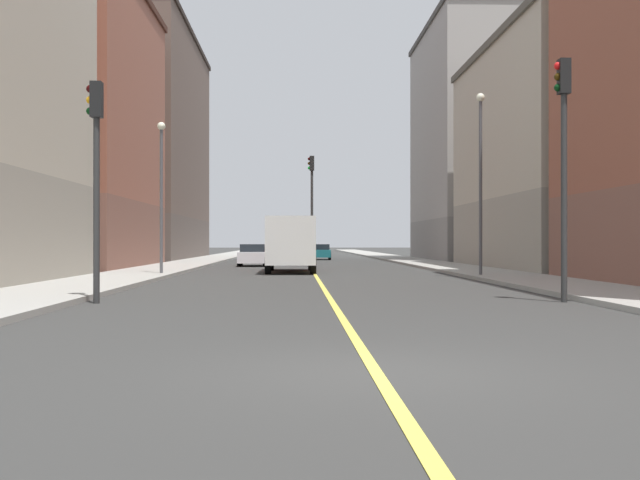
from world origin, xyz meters
name	(u,v)px	position (x,y,z in m)	size (l,w,h in m)	color
ground_plane	(375,372)	(0.00, 0.00, 0.00)	(400.00, 400.00, 0.00)	#333331
sidewalk_left	(418,262)	(8.12, 49.00, 0.07)	(3.54, 168.00, 0.15)	#9E9B93
sidewalk_right	(197,262)	(-8.12, 49.00, 0.07)	(3.54, 168.00, 0.15)	#9E9B93
lane_center_stripe	(308,263)	(0.00, 49.00, 0.01)	(0.16, 154.00, 0.01)	#E5D14C
building_left_mid	(586,156)	(15.48, 34.85, 6.41)	(11.47, 19.63, 12.80)	#9D9688
building_left_far	(494,144)	(15.48, 55.73, 9.66)	(11.47, 18.41, 19.30)	gray
building_right_midblock	(44,127)	(-15.48, 37.17, 8.19)	(11.47, 17.31, 16.37)	brown
building_right_distant	(130,147)	(-15.48, 61.25, 9.94)	(11.47, 26.17, 19.86)	brown
traffic_light_left_near	(563,145)	(5.94, 10.71, 4.03)	(0.40, 0.32, 6.25)	#2D2D2D
traffic_light_right_near	(96,159)	(-5.97, 10.71, 3.64)	(0.40, 0.32, 5.58)	#2D2D2D
traffic_light_median_far	(312,196)	(0.10, 39.74, 4.37)	(0.40, 0.32, 6.86)	#2D2D2D
street_lamp_left_near	(481,166)	(6.95, 24.12, 4.79)	(0.36, 0.36, 7.73)	#4C4C51
street_lamp_right_near	(161,181)	(-6.95, 26.48, 4.29)	(0.36, 0.36, 6.78)	#4C4C51
car_white	(253,256)	(-3.64, 41.41, 0.67)	(1.87, 4.33, 1.39)	white
car_maroon	(263,253)	(-3.43, 52.29, 0.64)	(1.96, 3.97, 1.30)	maroon
car_teal	(321,252)	(1.30, 59.44, 0.64)	(1.89, 4.19, 1.33)	#196670
box_truck	(291,242)	(-1.15, 31.07, 1.53)	(2.46, 7.81, 2.76)	maroon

